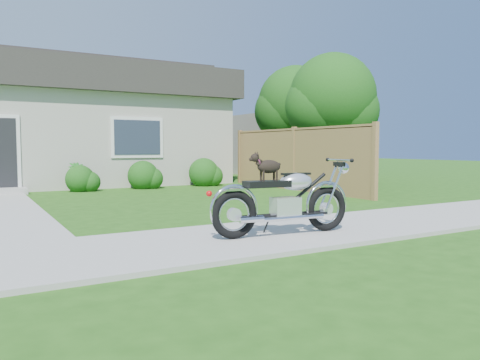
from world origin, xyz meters
The scene contains 10 objects.
ground centered at (0.00, 0.00, 0.00)m, with size 80.00×80.00×0.00m, color #235114.
sidewalk centered at (0.00, 0.00, 0.02)m, with size 24.00×2.20×0.04m, color #9E9B93.
walkway centered at (-1.50, 5.00, 0.01)m, with size 1.20×8.00×0.03m, color #9E9B93.
house centered at (0.00, 11.99, 2.16)m, with size 12.60×7.03×4.50m.
fence centered at (6.30, 5.75, 0.94)m, with size 0.12×6.62×1.90m.
tree_near centered at (8.74, 6.64, 2.88)m, with size 2.94×2.93×4.49m.
tree_far centered at (9.32, 9.52, 2.91)m, with size 2.97×2.96×4.54m.
shrub_row centered at (0.77, 8.50, 0.40)m, with size 10.54×1.01×1.01m.
potted_plant_right centered at (0.52, 8.55, 0.42)m, with size 0.47×0.47×0.84m, color #1E701E.
motorcycle_with_dog centered at (1.72, -0.21, 0.55)m, with size 2.22×0.60×1.16m.
Camera 1 is at (-2.15, -5.61, 1.28)m, focal length 35.00 mm.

